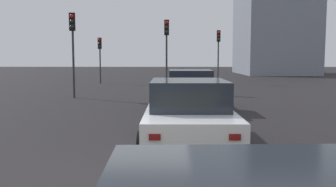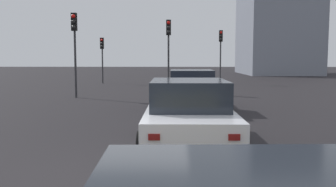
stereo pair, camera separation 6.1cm
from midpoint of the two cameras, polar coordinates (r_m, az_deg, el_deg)
name	(u,v)px [view 1 (the left image)]	position (r m, az deg, el deg)	size (l,w,h in m)	color
ground_plane	(114,185)	(6.44, -8.71, -14.00)	(160.00, 160.00, 0.20)	black
car_navy_left_lead	(190,91)	(14.41, 3.36, 0.43)	(4.19, 2.09, 1.59)	#141E4C
car_white_left_second	(188,115)	(8.38, 2.99, -3.34)	(4.59, 2.13, 1.56)	silver
traffic_light_near_left	(100,50)	(29.97, -10.72, 6.65)	(0.32, 0.29, 3.69)	#2D2D30
traffic_light_near_right	(218,45)	(29.47, 7.87, 7.48)	(0.32, 0.28, 4.26)	#2D2D30
traffic_light_far_left	(73,37)	(19.32, -14.86, 8.54)	(0.32, 0.28, 4.34)	#2D2D30
traffic_light_far_right	(167,41)	(21.75, -0.30, 8.31)	(0.32, 0.29, 4.31)	#2D2D30
building_facade_left	(274,14)	(49.66, 16.24, 11.88)	(12.33, 8.41, 15.37)	gray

